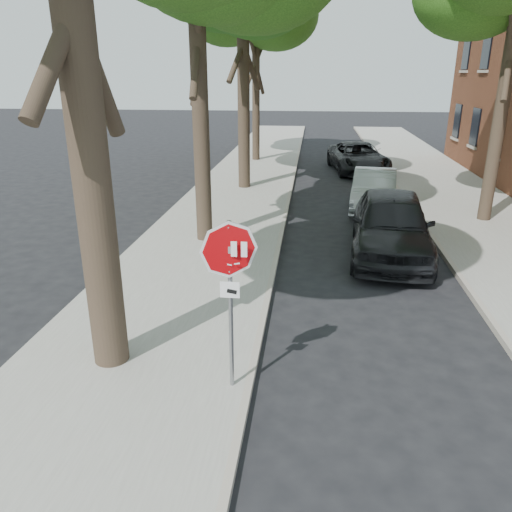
{
  "coord_description": "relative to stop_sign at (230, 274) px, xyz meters",
  "views": [
    {
      "loc": [
        0.39,
        -6.38,
        4.6
      ],
      "look_at": [
        -0.39,
        0.48,
        2.05
      ],
      "focal_mm": 35.0,
      "sensor_mm": 36.0,
      "label": 1
    }
  ],
  "objects": [
    {
      "name": "ground",
      "position": [
        0.7,
        0.03,
        -1.95
      ],
      "size": [
        120.0,
        120.0,
        0.0
      ],
      "primitive_type": "plane",
      "color": "black",
      "rests_on": "ground"
    },
    {
      "name": "curb_right",
      "position": [
        4.65,
        12.03,
        -1.88
      ],
      "size": [
        0.12,
        55.0,
        0.13
      ],
      "primitive_type": "cube",
      "color": "#9E9384",
      "rests_on": "ground"
    },
    {
      "name": "car_d",
      "position": [
        3.3,
        18.49,
        -1.24
      ],
      "size": [
        3.02,
        5.36,
        1.41
      ],
      "primitive_type": "imported",
      "rotation": [
        0.0,
        0.0,
        0.14
      ],
      "color": "black",
      "rests_on": "ground"
    },
    {
      "name": "car_a",
      "position": [
        3.21,
        6.54,
        -1.1
      ],
      "size": [
        2.46,
        5.17,
        1.71
      ],
      "primitive_type": "imported",
      "rotation": [
        0.0,
        0.0,
        -0.09
      ],
      "color": "black",
      "rests_on": "ground"
    },
    {
      "name": "tree_far",
      "position": [
        -2.02,
        21.14,
        5.26
      ],
      "size": [
        5.29,
        4.91,
        9.33
      ],
      "color": "black",
      "rests_on": "sidewalk_left"
    },
    {
      "name": "sidewalk_right",
      "position": [
        6.7,
        12.03,
        -1.89
      ],
      "size": [
        4.0,
        55.0,
        0.12
      ],
      "primitive_type": "cube",
      "color": "gray",
      "rests_on": "ground"
    },
    {
      "name": "curb_left",
      "position": [
        0.25,
        12.03,
        -1.88
      ],
      "size": [
        0.12,
        55.0,
        0.13
      ],
      "primitive_type": "cube",
      "color": "#9E9384",
      "rests_on": "ground"
    },
    {
      "name": "stop_sign",
      "position": [
        0.0,
        0.0,
        0.0
      ],
      "size": [
        0.76,
        0.34,
        2.61
      ],
      "color": "gray",
      "rests_on": "sidewalk_left"
    },
    {
      "name": "car_b",
      "position": [
        3.3,
        11.43,
        -1.26
      ],
      "size": [
        1.97,
        4.32,
        1.37
      ],
      "primitive_type": "imported",
      "rotation": [
        0.0,
        0.0,
        -0.13
      ],
      "color": "#AAAEB2",
      "rests_on": "ground"
    },
    {
      "name": "sidewalk_left",
      "position": [
        -1.8,
        12.03,
        -1.89
      ],
      "size": [
        4.0,
        55.0,
        0.12
      ],
      "primitive_type": "cube",
      "color": "gray",
      "rests_on": "ground"
    }
  ]
}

